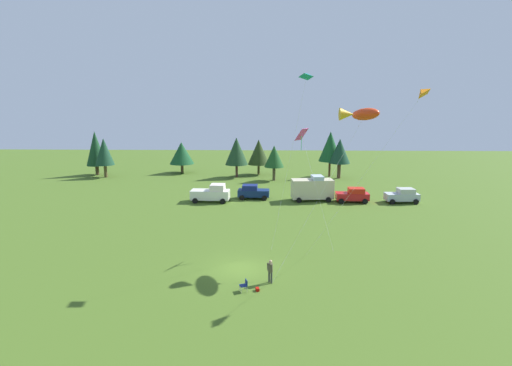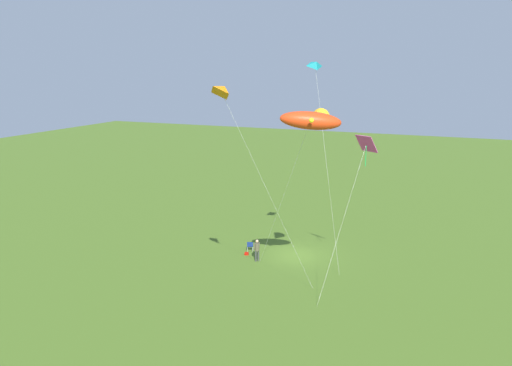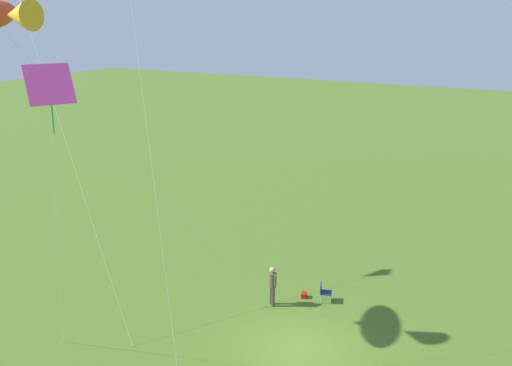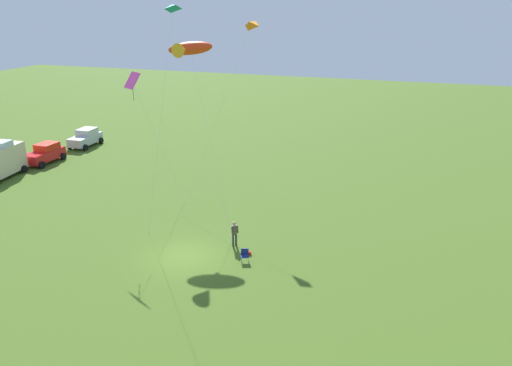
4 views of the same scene
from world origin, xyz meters
TOP-DOWN VIEW (x-y plane):
  - ground_plane at (0.00, 0.00)m, footprint 160.00×160.00m
  - person_kite_flyer at (2.33, -2.54)m, footprint 0.51×0.50m
  - folding_chair at (0.55, -3.88)m, footprint 0.61×0.61m
  - backpack_on_grass at (1.44, -3.81)m, footprint 0.30×0.37m
  - kite_large_fish at (9.63, 3.73)m, footprint 8.66×7.79m
  - kite_delta_orange at (12.91, 0.08)m, footprint 8.26×3.53m
  - kite_diamond_rainbow at (5.10, 5.86)m, footprint 3.50×2.83m
  - kite_delta_teal at (5.09, 2.59)m, footprint 3.25×1.93m

SIDE VIEW (x-z plane):
  - ground_plane at x=0.00m, z-range 0.00..0.00m
  - backpack_on_grass at x=1.44m, z-range 0.00..0.22m
  - folding_chair at x=0.55m, z-range 0.08..0.90m
  - person_kite_flyer at x=2.33m, z-range 0.15..1.89m
  - kite_diamond_rainbow at x=5.10m, z-range 4.57..15.12m
  - kite_large_fish at x=9.63m, z-range 5.60..18.06m
  - kite_delta_orange at x=12.91m, z-range 6.49..20.36m
  - kite_delta_teal at x=5.09m, z-range 7.16..22.26m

